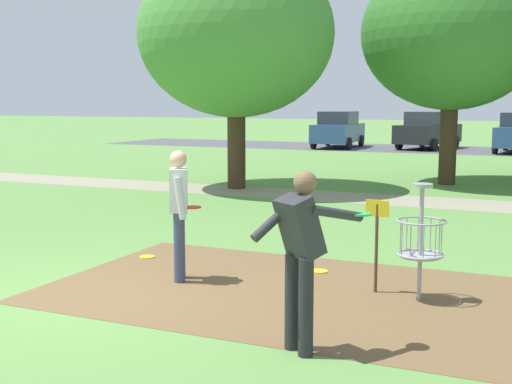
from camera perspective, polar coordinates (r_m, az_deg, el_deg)
ground_plane at (r=8.47m, az=-14.36°, el=-8.60°), size 160.00×160.00×0.00m
dirt_tee_pad at (r=8.47m, az=2.37°, el=-8.33°), size 5.82×3.72×0.01m
disc_golf_basket at (r=8.18m, az=13.35°, el=-3.70°), size 0.98×0.58×1.39m
player_foreground_watching at (r=8.82m, az=-6.51°, el=-1.32°), size 0.45×0.49×1.71m
player_throwing at (r=6.24m, az=3.83°, el=-4.84°), size 0.97×0.78×1.71m
frisbee_by_tee at (r=10.35m, az=-9.17°, el=-5.43°), size 0.23×0.23×0.02m
frisbee_mid_grass at (r=9.41m, az=5.37°, el=-6.68°), size 0.24×0.24×0.02m
tree_mid_left at (r=19.88m, az=16.23°, el=12.75°), size 5.00×5.00×6.34m
tree_far_left at (r=18.24m, az=-1.70°, el=13.19°), size 5.18×5.18×6.31m
parking_lot_strip at (r=34.30m, az=15.53°, el=3.48°), size 36.00×6.00×0.01m
parked_car_leftmost at (r=34.67m, az=6.95°, el=5.26°), size 2.10×4.27×1.84m
parked_car_center_left at (r=34.61m, az=14.32°, el=5.08°), size 2.79×4.52×1.84m
gravel_path at (r=16.85m, az=6.23°, el=-0.35°), size 40.00×1.84×0.00m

